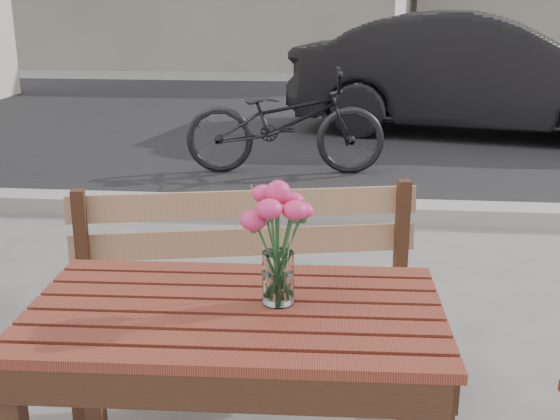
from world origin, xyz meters
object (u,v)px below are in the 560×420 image
(parked_car, at_px, (480,74))
(bicycle, at_px, (285,122))
(main_table, at_px, (236,345))
(main_vase, at_px, (278,228))

(parked_car, distance_m, bicycle, 2.79)
(parked_car, xyz_separation_m, bicycle, (-1.96, -1.98, -0.21))
(main_table, relative_size, main_vase, 3.33)
(main_table, bearing_deg, main_vase, 17.13)
(main_vase, xyz_separation_m, parked_car, (1.60, 6.19, -0.24))
(main_table, xyz_separation_m, parked_car, (1.71, 6.23, 0.09))
(main_table, distance_m, bicycle, 4.26)
(parked_car, bearing_deg, main_table, 176.39)
(bicycle, bearing_deg, main_table, 179.62)
(main_table, relative_size, parked_car, 0.28)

